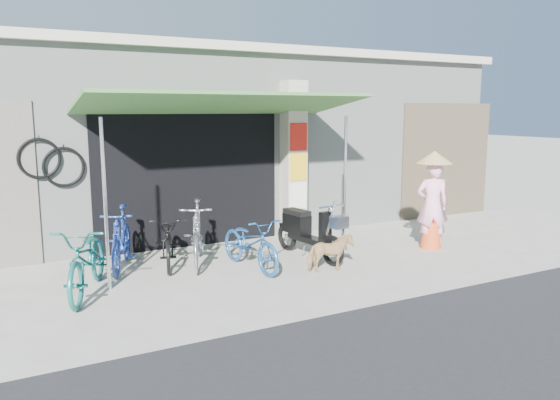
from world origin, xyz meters
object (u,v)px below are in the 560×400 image
bike_navy (250,243)px  nun (433,200)px  bike_blue (121,239)px  bike_silver (197,233)px  bike_teal (88,259)px  bike_black (169,240)px  street_dog (330,253)px  moped (307,231)px

bike_navy → nun: 3.46m
bike_blue → bike_silver: bearing=6.3°
bike_teal → bike_black: size_ratio=1.17×
bike_silver → street_dog: 2.13m
street_dog → nun: 2.51m
bike_black → bike_navy: 1.32m
bike_teal → bike_navy: bearing=23.2°
bike_blue → bike_navy: (1.78, -0.90, -0.08)m
bike_blue → moped: (2.90, -0.73, -0.05)m
bike_black → street_dog: bike_black is taller
bike_black → bike_navy: same height
bike_silver → street_dog: bike_silver is taller
bike_navy → street_dog: 1.24m
bike_black → street_dog: bearing=-19.9°
bike_teal → street_dog: bike_teal is taller
bike_silver → nun: 4.18m
moped → bike_silver: bearing=158.6°
bike_blue → bike_silver: (1.13, -0.29, 0.03)m
street_dog → moped: 0.91m
bike_teal → bike_black: bike_teal is taller
bike_black → moped: moped is taller
bike_blue → street_dog: bike_blue is taller
moped → bike_black: bearing=157.1°
bike_teal → bike_navy: bike_teal is taller
bike_blue → bike_silver: 1.17m
street_dog → moped: moped is taller
nun → bike_teal: bearing=25.2°
bike_black → street_dog: size_ratio=2.28×
bike_blue → bike_navy: bearing=-6.2°
bike_black → nun: (4.48, -1.11, 0.45)m
bike_silver → bike_teal: bearing=-137.7°
bike_teal → moped: (3.54, 0.24, -0.04)m
bike_teal → street_dog: (3.42, -0.65, -0.19)m
bike_blue → moped: bearing=6.5°
bike_teal → bike_silver: (1.77, 0.68, 0.03)m
bike_blue → moped: size_ratio=0.95×
bike_teal → bike_silver: bearing=42.6°
bike_silver → bike_navy: 0.90m
bike_silver → bike_navy: bike_silver is taller
moped → bike_blue: bearing=158.5°
bike_teal → nun: nun is taller
bike_silver → moped: bike_silver is taller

